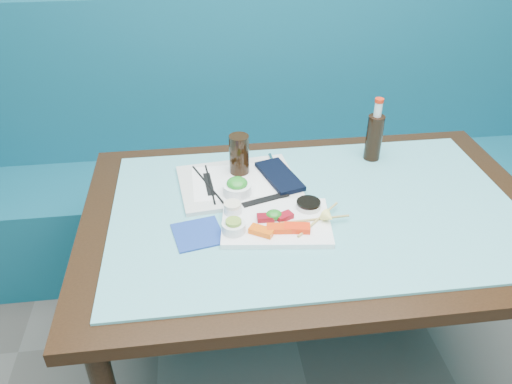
{
  "coord_description": "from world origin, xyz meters",
  "views": [
    {
      "loc": [
        -0.34,
        0.25,
        1.63
      ],
      "look_at": [
        -0.18,
        1.5,
        0.8
      ],
      "focal_mm": 35.0,
      "sensor_mm": 36.0,
      "label": 1
    }
  ],
  "objects": [
    {
      "name": "cola_bottle_body",
      "position": [
        0.26,
        1.72,
        0.84
      ],
      "size": [
        0.07,
        0.07,
        0.16
      ],
      "primitive_type": "cylinder",
      "rotation": [
        0.0,
        0.0,
        0.28
      ],
      "color": "black",
      "rests_on": "glass_top"
    },
    {
      "name": "sashimi_plate",
      "position": [
        -0.13,
        1.38,
        0.77
      ],
      "size": [
        0.33,
        0.26,
        0.02
      ],
      "primitive_type": "cube",
      "rotation": [
        0.0,
        0.0,
        -0.12
      ],
      "color": "white",
      "rests_on": "glass_top"
    },
    {
      "name": "salmon_left",
      "position": [
        -0.18,
        1.33,
        0.78
      ],
      "size": [
        0.07,
        0.06,
        0.02
      ],
      "primitive_type": "cube",
      "rotation": [
        0.0,
        0.0,
        -0.56
      ],
      "color": "#F75A09",
      "rests_on": "sashimi_plate"
    },
    {
      "name": "chopstick_sleeve",
      "position": [
        -0.15,
        1.49,
        0.78
      ],
      "size": [
        0.15,
        0.07,
        0.0
      ],
      "primitive_type": "cube",
      "rotation": [
        0.0,
        0.0,
        0.3
      ],
      "color": "black",
      "rests_on": "sashimi_plate"
    },
    {
      "name": "cola_bottle_neck",
      "position": [
        0.26,
        1.72,
        0.94
      ],
      "size": [
        0.03,
        0.03,
        0.05
      ],
      "primitive_type": "cylinder",
      "rotation": [
        0.0,
        0.0,
        0.01
      ],
      "color": "silver",
      "rests_on": "cola_bottle_body"
    },
    {
      "name": "blue_napkin",
      "position": [
        -0.36,
        1.36,
        0.76
      ],
      "size": [
        0.16,
        0.16,
        0.01
      ],
      "primitive_type": "cube",
      "rotation": [
        0.0,
        0.0,
        0.2
      ],
      "color": "navy",
      "rests_on": "glass_top"
    },
    {
      "name": "fork",
      "position": [
        -0.09,
        1.71,
        0.78
      ],
      "size": [
        0.02,
        0.09,
        0.01
      ],
      "primitive_type": "cylinder",
      "rotation": [
        1.57,
        0.0,
        0.08
      ],
      "color": "silver",
      "rests_on": "serving_tray"
    },
    {
      "name": "dining_table",
      "position": [
        0.0,
        1.45,
        0.67
      ],
      "size": [
        1.4,
        0.9,
        0.75
      ],
      "color": "black",
      "rests_on": "ground"
    },
    {
      "name": "tuna_left",
      "position": [
        -0.16,
        1.39,
        0.78
      ],
      "size": [
        0.05,
        0.03,
        0.02
      ],
      "primitive_type": "cube",
      "rotation": [
        0.0,
        0.0,
        -0.03
      ],
      "color": "maroon",
      "rests_on": "sashimi_plate"
    },
    {
      "name": "paper_placemat",
      "position": [
        -0.22,
        1.61,
        0.77
      ],
      "size": [
        0.29,
        0.21,
        0.0
      ],
      "primitive_type": "cube",
      "rotation": [
        0.0,
        0.0,
        0.01
      ],
      "color": "white",
      "rests_on": "serving_tray"
    },
    {
      "name": "salmon_mid",
      "position": [
        -0.13,
        1.33,
        0.78
      ],
      "size": [
        0.07,
        0.04,
        0.02
      ],
      "primitive_type": "cube",
      "rotation": [
        0.0,
        0.0,
        -0.1
      ],
      "color": "#F23A09",
      "rests_on": "sashimi_plate"
    },
    {
      "name": "tray_sleeve",
      "position": [
        -0.31,
        1.6,
        0.77
      ],
      "size": [
        0.03,
        0.14,
        0.0
      ],
      "primitive_type": "cube",
      "rotation": [
        0.0,
        0.0,
        0.08
      ],
      "color": "black",
      "rests_on": "serving_tray"
    },
    {
      "name": "salmon_right",
      "position": [
        -0.08,
        1.33,
        0.78
      ],
      "size": [
        0.08,
        0.05,
        0.02
      ],
      "primitive_type": "cube",
      "rotation": [
        0.0,
        0.0,
        -0.18
      ],
      "color": "#FD2C0A",
      "rests_on": "sashimi_plate"
    },
    {
      "name": "wooden_chopstick_a",
      "position": [
        -0.02,
        1.37,
        0.78
      ],
      "size": [
        0.2,
        0.02,
        0.01
      ],
      "primitive_type": "cylinder",
      "rotation": [
        1.57,
        0.0,
        -1.52
      ],
      "color": "#9E874A",
      "rests_on": "sashimi_plate"
    },
    {
      "name": "cola_bottle_cap",
      "position": [
        0.26,
        1.72,
        0.98
      ],
      "size": [
        0.04,
        0.04,
        0.01
      ],
      "primitive_type": "cylinder",
      "rotation": [
        0.0,
        0.0,
        0.43
      ],
      "color": "red",
      "rests_on": "cola_bottle_neck"
    },
    {
      "name": "seaweed_garnish",
      "position": [
        -0.14,
        1.39,
        0.79
      ],
      "size": [
        0.06,
        0.05,
        0.03
      ],
      "primitive_type": "ellipsoid",
      "rotation": [
        0.0,
        0.0,
        0.29
      ],
      "color": "#1C7A1C",
      "rests_on": "sashimi_plate"
    },
    {
      "name": "seaweed_salad",
      "position": [
        -0.23,
        1.53,
        0.81
      ],
      "size": [
        0.07,
        0.07,
        0.03
      ],
      "primitive_type": "ellipsoid",
      "rotation": [
        0.0,
        0.0,
        -0.04
      ],
      "color": "#1F8822",
      "rests_on": "seaweed_bowl"
    },
    {
      "name": "ginger_fill",
      "position": [
        -0.25,
        1.44,
        0.8
      ],
      "size": [
        0.06,
        0.06,
        0.01
      ],
      "primitive_type": "cylinder",
      "rotation": [
        0.0,
        0.0,
        -0.1
      ],
      "color": "beige",
      "rests_on": "ramekin_ginger"
    },
    {
      "name": "soy_dish",
      "position": [
        -0.03,
        1.43,
        0.78
      ],
      "size": [
        0.08,
        0.08,
        0.01
      ],
      "primitive_type": "cylinder",
      "rotation": [
        0.0,
        0.0,
        0.02
      ],
      "color": "silver",
      "rests_on": "sashimi_plate"
    },
    {
      "name": "navy_pouch",
      "position": [
        -0.08,
        1.61,
        0.78
      ],
      "size": [
        0.14,
        0.22,
        0.02
      ],
      "primitive_type": "cube",
      "rotation": [
        0.0,
        0.0,
        0.28
      ],
      "color": "black",
      "rests_on": "serving_tray"
    },
    {
      "name": "serving_tray",
      "position": [
        -0.22,
        1.61,
        0.76
      ],
      "size": [
        0.4,
        0.32,
        0.01
      ],
      "primitive_type": "cube",
      "rotation": [
        0.0,
        0.0,
        0.11
      ],
      "color": "silver",
      "rests_on": "glass_top"
    },
    {
      "name": "soy_fill",
      "position": [
        -0.03,
        1.43,
        0.79
      ],
      "size": [
        0.09,
        0.09,
        0.01
      ],
      "primitive_type": "cylinder",
      "rotation": [
        0.0,
        0.0,
        -0.33
      ],
      "color": "black",
      "rests_on": "soy_dish"
    },
    {
      "name": "lemon_wedge",
      "position": [
        0.01,
        1.35,
        0.79
      ],
      "size": [
        0.05,
        0.05,
        0.04
      ],
      "primitive_type": "cone",
      "rotation": [
        1.57,
        0.0,
        0.52
      ],
      "color": "#FDF377",
      "rests_on": "sashimi_plate"
    },
    {
      "name": "wasabi_fill",
      "position": [
        -0.26,
        1.35,
        0.81
      ],
      "size": [
        0.05,
        0.05,
        0.01
      ],
      "primitive_type": "cylinder",
      "rotation": [
        0.0,
        0.0,
        0.15
      ],
      "color": "olive",
      "rests_on": "ramekin_wasabi"
    },
    {
      "name": "ramekin_wasabi",
      "position": [
        -0.26,
        1.35,
        0.79
      ],
      "size": [
        0.07,
        0.07,
        0.03
      ],
      "primitive_type": "cylinder",
      "rotation": [
        0.0,
        0.0,
        0.03
      ],
      "color": "white",
      "rests_on": "sashimi_plate"
    },
    {
      "name": "tuna_right",
      "position": [
        -0.11,
        1.39,
        0.78
      ],
      "size": [
        0.06,
        0.05,
        0.02
      ],
      "primitive_type": "cube",
      "rotation": [
        0.0,
        0.0,
        0.44
      ],
      "color": "maroon",
      "rests_on": "sashimi_plate"
    },
    {
      "name": "booth_bench",
      "position": [
        0.0,
        2.29,
        0.37
      ],
      "size": [
        3.0,
        0.56,
        1.17
      ],
      "color": "#105469",
      "rests_on": "ground"
    },
    {
      "name": "black_chopstick_a",
      "position": [
        -0.32,
        1.6,
        0.78
      ],
      "size": [
        0.09,
        0.23,
        0.01
      ],
      "primitive_type": "cylinder",
      "rotation": [
        1.57,
        0.0,
        0.36
      ],
      "color": "black",
      "rests_on": "serving_tray"
    },
    {
      "name": "cola_glass",
      "position": [
        -0.21,
        1.66,
        0.84
      ],
      "size": [
        0.08,
        0.08,
        0.13
      ],
      "primitive_type": "cylinder",
      "rotation": [
        0.0,
        0.0,
        -0.39
      ],
      "color": "black",
      "rests_on": "serving_tray"
    },
    {
      "name": "wooden_chopstick_b",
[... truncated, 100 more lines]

